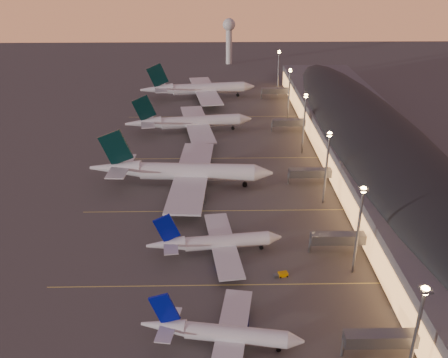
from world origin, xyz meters
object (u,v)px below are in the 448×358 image
at_px(radar_tower, 229,33).
at_px(airliner_wide_far, 199,89).
at_px(airliner_wide_near, 181,172).
at_px(baggage_tug_c, 281,275).
at_px(airliner_narrow_south, 222,334).
at_px(airliner_narrow_north, 215,242).
at_px(airliner_wide_mid, 190,122).

bearing_deg(radar_tower, airliner_wide_far, -102.36).
bearing_deg(airliner_wide_near, baggage_tug_c, -58.31).
height_order(airliner_narrow_south, airliner_wide_far, airliner_wide_far).
height_order(airliner_narrow_north, radar_tower, radar_tower).
height_order(airliner_wide_near, airliner_wide_far, airliner_wide_near).
bearing_deg(airliner_narrow_north, airliner_narrow_south, -95.21).
distance_m(airliner_wide_far, baggage_tug_c, 172.46).
distance_m(airliner_narrow_south, airliner_wide_near, 82.31).
bearing_deg(radar_tower, baggage_tug_c, -88.60).
height_order(airliner_wide_mid, radar_tower, radar_tower).
relative_size(airliner_wide_near, airliner_wide_mid, 1.13).
bearing_deg(airliner_wide_near, radar_tower, 87.32).
relative_size(airliner_wide_far, baggage_tug_c, 16.19).
bearing_deg(airliner_narrow_north, airliner_wide_mid, 89.29).
bearing_deg(baggage_tug_c, airliner_narrow_south, -136.89).
xyz_separation_m(airliner_narrow_south, baggage_tug_c, (16.35, 25.04, -2.83)).
relative_size(airliner_wide_near, baggage_tug_c, 16.50).
relative_size(airliner_narrow_south, airliner_wide_far, 0.55).
xyz_separation_m(airliner_narrow_south, airliner_wide_near, (-13.37, 81.19, 2.17)).
distance_m(airliner_wide_near, airliner_wide_far, 114.27).
bearing_deg(baggage_tug_c, airliner_narrow_north, 133.11).
relative_size(airliner_wide_near, airliner_wide_far, 1.02).
relative_size(airliner_narrow_south, radar_tower, 1.12).
bearing_deg(baggage_tug_c, radar_tower, 77.64).
distance_m(airliner_narrow_south, airliner_wide_far, 195.68).
xyz_separation_m(airliner_wide_near, baggage_tug_c, (29.71, -56.15, -5.00)).
distance_m(airliner_wide_far, radar_tower, 94.72).
distance_m(airliner_wide_mid, airliner_wide_far, 57.00).
height_order(airliner_narrow_north, airliner_wide_mid, airliner_wide_mid).
bearing_deg(airliner_narrow_north, airliner_wide_near, 98.05).
bearing_deg(airliner_wide_far, baggage_tug_c, -89.67).
xyz_separation_m(airliner_narrow_north, airliner_wide_mid, (-11.50, 101.96, 1.31)).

